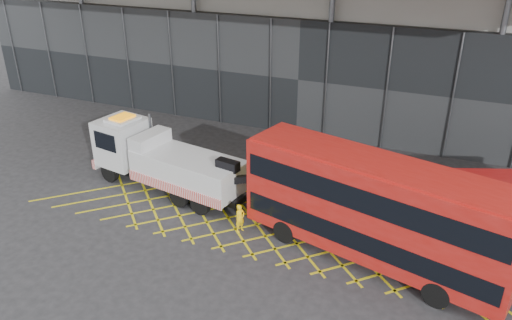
% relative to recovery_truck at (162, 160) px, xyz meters
% --- Properties ---
extents(ground_plane, '(120.00, 120.00, 0.00)m').
position_rel_recovery_truck_xyz_m(ground_plane, '(2.33, -0.68, -1.79)').
color(ground_plane, '#28282B').
extents(road_markings, '(26.36, 7.16, 0.01)m').
position_rel_recovery_truck_xyz_m(road_markings, '(7.13, -0.68, -1.78)').
color(road_markings, yellow).
rests_on(road_markings, ground_plane).
extents(recovery_truck, '(11.15, 4.23, 3.87)m').
position_rel_recovery_truck_xyz_m(recovery_truck, '(0.00, 0.00, 0.00)').
color(recovery_truck, black).
rests_on(recovery_truck, ground_plane).
extents(bus_towed, '(12.18, 5.69, 4.84)m').
position_rel_recovery_truck_xyz_m(bus_towed, '(12.08, -2.08, 0.90)').
color(bus_towed, '#AD140F').
rests_on(bus_towed, ground_plane).
extents(worker, '(0.54, 0.63, 1.47)m').
position_rel_recovery_truck_xyz_m(worker, '(5.82, -2.32, -1.05)').
color(worker, yellow).
rests_on(worker, ground_plane).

